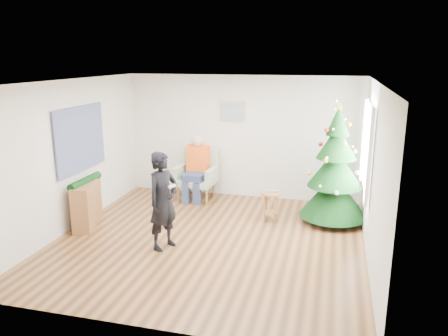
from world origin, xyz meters
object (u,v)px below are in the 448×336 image
(christmas_tree, at_px, (335,170))
(stool, at_px, (270,206))
(armchair, at_px, (197,181))
(console, at_px, (87,204))
(standing_man, at_px, (163,201))

(christmas_tree, height_order, stool, christmas_tree)
(stool, bearing_deg, armchair, 151.05)
(armchair, distance_m, console, 2.43)
(christmas_tree, distance_m, stool, 1.35)
(armchair, bearing_deg, christmas_tree, -9.25)
(console, bearing_deg, stool, 0.14)
(stool, relative_size, armchair, 0.54)
(christmas_tree, bearing_deg, armchair, 166.46)
(christmas_tree, xyz_separation_m, stool, (-1.11, -0.27, -0.71))
(standing_man, relative_size, console, 1.57)
(stool, distance_m, console, 3.34)
(standing_man, bearing_deg, console, 95.07)
(christmas_tree, relative_size, standing_man, 1.41)
(christmas_tree, xyz_separation_m, armchair, (-2.83, 0.68, -0.61))
(stool, distance_m, standing_man, 2.20)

